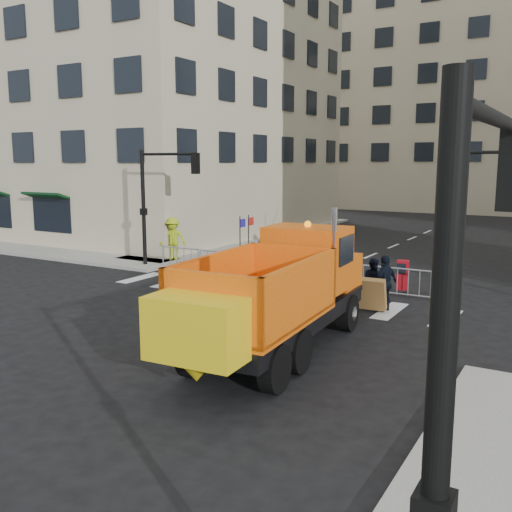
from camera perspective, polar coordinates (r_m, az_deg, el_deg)
The scene contains 13 objects.
ground at distance 16.55m, azimuth -7.24°, elevation -7.76°, with size 120.00×120.00×0.00m, color black.
sidewalk_back at distance 23.62m, azimuth 5.42°, elevation -2.34°, with size 64.00×5.00×0.15m, color gray.
building_left at distance 44.77m, azimuth -12.63°, elevation 19.65°, with size 24.00×22.00×26.00m, color #BAAC8E.
building_far at distance 65.61m, azimuth 22.45°, elevation 14.95°, with size 30.00×18.00×24.00m, color #B4A88A.
traffic_light_left at distance 26.79m, azimuth -11.18°, elevation 4.59°, with size 0.18×0.18×5.40m, color black.
traffic_light_near at distance 4.16m, azimuth 17.41°, elevation -22.28°, with size 0.18×0.18×5.40m, color black.
crowd_barriers at distance 23.06m, azimuth 2.80°, elevation -1.40°, with size 12.60×0.60×1.10m, color #9EA0A5, non-canonical shape.
plow_truck at distance 14.42m, azimuth 2.09°, elevation -3.50°, with size 3.31×9.67×3.70m.
cop_a at distance 19.06m, azimuth 6.01°, elevation -2.32°, with size 0.73×0.48×2.01m, color black.
cop_b at distance 19.91m, azimuth 11.64°, elevation -2.52°, with size 0.80×0.62×1.64m, color black.
cop_c at distance 19.16m, azimuth 12.79°, elevation -2.67°, with size 1.09×0.45×1.86m, color black.
worker at distance 28.05m, azimuth -8.29°, elevation 1.74°, with size 1.32×0.76×2.05m, color #A8C316.
newspaper_box at distance 21.93m, azimuth 14.45°, elevation -1.85°, with size 0.45×0.40×1.10m, color maroon.
Camera 1 is at (9.71, -12.49, 4.86)m, focal length 40.00 mm.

